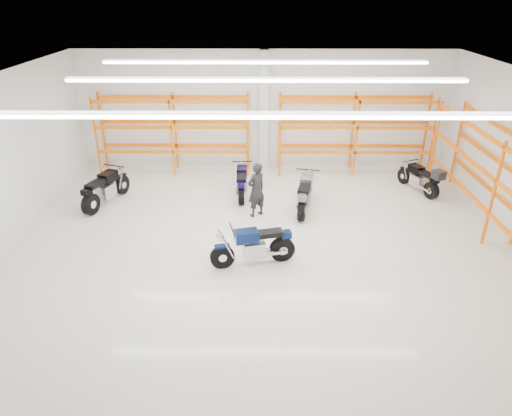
{
  "coord_description": "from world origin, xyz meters",
  "views": [
    {
      "loc": [
        -0.15,
        -11.13,
        6.48
      ],
      "look_at": [
        -0.25,
        0.5,
        0.84
      ],
      "focal_mm": 32.0,
      "sensor_mm": 36.0,
      "label": 1
    }
  ],
  "objects_px": {
    "motorcycle_back_a": "(104,190)",
    "motorcycle_back_b": "(242,183)",
    "motorcycle_main": "(257,246)",
    "structural_column": "(264,112)",
    "standing_man": "(256,190)",
    "motorcycle_back_d": "(422,179)",
    "motorcycle_back_c": "(305,194)"
  },
  "relations": [
    {
      "from": "motorcycle_main",
      "to": "structural_column",
      "type": "xyz_separation_m",
      "value": [
        0.22,
        6.89,
        1.74
      ]
    },
    {
      "from": "standing_man",
      "to": "motorcycle_back_a",
      "type": "bearing_deg",
      "value": -47.45
    },
    {
      "from": "motorcycle_back_c",
      "to": "standing_man",
      "type": "bearing_deg",
      "value": -165.11
    },
    {
      "from": "motorcycle_back_d",
      "to": "standing_man",
      "type": "relative_size",
      "value": 1.15
    },
    {
      "from": "motorcycle_main",
      "to": "motorcycle_back_a",
      "type": "bearing_deg",
      "value": 144.99
    },
    {
      "from": "motorcycle_back_b",
      "to": "motorcycle_back_c",
      "type": "xyz_separation_m",
      "value": [
        2.05,
        -1.08,
        0.05
      ]
    },
    {
      "from": "motorcycle_back_c",
      "to": "motorcycle_back_b",
      "type": "bearing_deg",
      "value": 152.33
    },
    {
      "from": "motorcycle_back_b",
      "to": "structural_column",
      "type": "bearing_deg",
      "value": 73.84
    },
    {
      "from": "motorcycle_back_c",
      "to": "standing_man",
      "type": "xyz_separation_m",
      "value": [
        -1.55,
        -0.41,
        0.33
      ]
    },
    {
      "from": "motorcycle_back_b",
      "to": "structural_column",
      "type": "height_order",
      "value": "structural_column"
    },
    {
      "from": "motorcycle_back_a",
      "to": "motorcycle_back_b",
      "type": "xyz_separation_m",
      "value": [
        4.46,
        0.76,
        -0.05
      ]
    },
    {
      "from": "standing_man",
      "to": "structural_column",
      "type": "bearing_deg",
      "value": -132.62
    },
    {
      "from": "motorcycle_back_c",
      "to": "motorcycle_back_d",
      "type": "bearing_deg",
      "value": 18.66
    },
    {
      "from": "motorcycle_main",
      "to": "standing_man",
      "type": "height_order",
      "value": "standing_man"
    },
    {
      "from": "motorcycle_main",
      "to": "motorcycle_back_d",
      "type": "distance_m",
      "value": 7.29
    },
    {
      "from": "motorcycle_back_c",
      "to": "motorcycle_back_d",
      "type": "xyz_separation_m",
      "value": [
        4.15,
        1.4,
        -0.02
      ]
    },
    {
      "from": "motorcycle_back_b",
      "to": "motorcycle_back_d",
      "type": "height_order",
      "value": "motorcycle_back_d"
    },
    {
      "from": "motorcycle_back_c",
      "to": "motorcycle_back_a",
      "type": "bearing_deg",
      "value": 177.18
    },
    {
      "from": "motorcycle_back_a",
      "to": "motorcycle_back_d",
      "type": "bearing_deg",
      "value": 5.79
    },
    {
      "from": "motorcycle_back_c",
      "to": "motorcycle_main",
      "type": "bearing_deg",
      "value": -115.42
    },
    {
      "from": "motorcycle_main",
      "to": "motorcycle_back_a",
      "type": "xyz_separation_m",
      "value": [
        -5.0,
        3.5,
        0.03
      ]
    },
    {
      "from": "motorcycle_back_c",
      "to": "standing_man",
      "type": "distance_m",
      "value": 1.63
    },
    {
      "from": "motorcycle_back_b",
      "to": "standing_man",
      "type": "height_order",
      "value": "standing_man"
    },
    {
      "from": "motorcycle_main",
      "to": "standing_man",
      "type": "bearing_deg",
      "value": 90.71
    },
    {
      "from": "motorcycle_back_b",
      "to": "motorcycle_back_d",
      "type": "distance_m",
      "value": 6.21
    },
    {
      "from": "motorcycle_main",
      "to": "motorcycle_back_a",
      "type": "relative_size",
      "value": 0.96
    },
    {
      "from": "standing_man",
      "to": "motorcycle_back_d",
      "type": "bearing_deg",
      "value": 158.59
    },
    {
      "from": "motorcycle_back_b",
      "to": "standing_man",
      "type": "distance_m",
      "value": 1.62
    },
    {
      "from": "motorcycle_main",
      "to": "structural_column",
      "type": "distance_m",
      "value": 7.11
    },
    {
      "from": "motorcycle_main",
      "to": "motorcycle_back_a",
      "type": "distance_m",
      "value": 6.1
    },
    {
      "from": "structural_column",
      "to": "motorcycle_back_a",
      "type": "bearing_deg",
      "value": -147.02
    },
    {
      "from": "motorcycle_back_b",
      "to": "motorcycle_back_d",
      "type": "relative_size",
      "value": 1.06
    }
  ]
}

